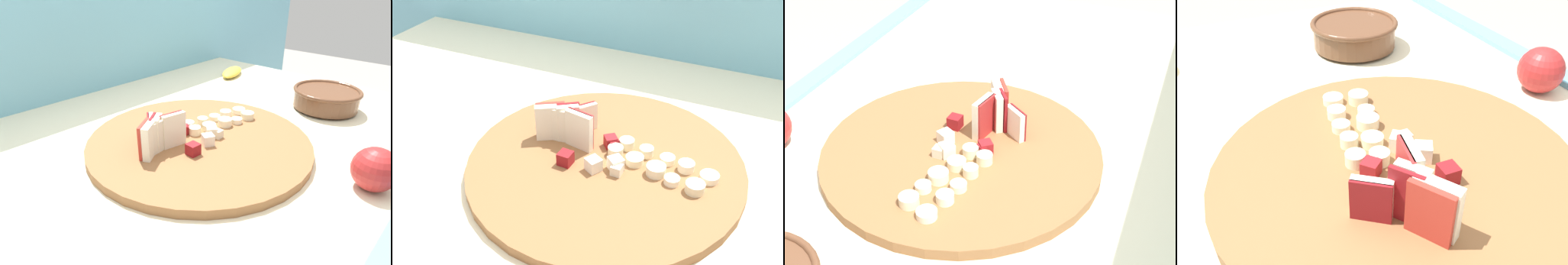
% 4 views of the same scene
% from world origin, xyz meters
% --- Properties ---
extents(tile_backsplash, '(2.40, 0.04, 1.32)m').
position_xyz_m(tile_backsplash, '(0.00, 0.43, 0.66)').
color(tile_backsplash, '#6BADC6').
rests_on(tile_backsplash, ground).
extents(cutting_board, '(0.44, 0.44, 0.02)m').
position_xyz_m(cutting_board, '(0.05, -0.03, 0.94)').
color(cutting_board, brown).
rests_on(cutting_board, tiled_countertop).
extents(apple_wedge_fan, '(0.10, 0.09, 0.06)m').
position_xyz_m(apple_wedge_fan, '(-0.03, -0.00, 0.98)').
color(apple_wedge_fan, '#A32323').
rests_on(apple_wedge_fan, cutting_board).
extents(apple_dice_pile, '(0.10, 0.10, 0.02)m').
position_xyz_m(apple_dice_pile, '(0.05, -0.04, 0.96)').
color(apple_dice_pile, maroon).
rests_on(apple_dice_pile, cutting_board).
extents(banana_slice_rows, '(0.18, 0.09, 0.02)m').
position_xyz_m(banana_slice_rows, '(0.14, -0.01, 0.95)').
color(banana_slice_rows, beige).
rests_on(banana_slice_rows, cutting_board).
extents(ceramic_bowl, '(0.16, 0.16, 0.05)m').
position_xyz_m(ceramic_bowl, '(0.41, -0.13, 0.96)').
color(ceramic_bowl, brown).
rests_on(ceramic_bowl, tiled_countertop).
extents(banana_peel, '(0.14, 0.10, 0.02)m').
position_xyz_m(banana_peel, '(0.49, 0.22, 0.94)').
color(banana_peel, gold).
rests_on(banana_peel, tiled_countertop).
extents(whole_apple, '(0.07, 0.07, 0.07)m').
position_xyz_m(whole_apple, '(0.14, -0.33, 0.97)').
color(whole_apple, '#A32323').
rests_on(whole_apple, tiled_countertop).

